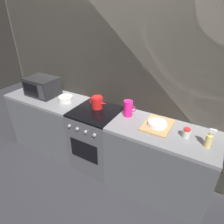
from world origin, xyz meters
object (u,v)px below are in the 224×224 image
(spray_bottle, at_px, (209,140))
(spice_jar, at_px, (186,133))
(dish_pile, at_px, (157,124))
(mixing_bowl, at_px, (66,99))
(pitcher, at_px, (128,108))
(microwave, at_px, (42,86))
(stove_unit, at_px, (97,139))
(kettle, at_px, (97,102))

(spray_bottle, bearing_deg, spice_jar, 166.71)
(dish_pile, bearing_deg, spray_bottle, -10.47)
(mixing_bowl, relative_size, spray_bottle, 0.99)
(pitcher, bearing_deg, microwave, -176.81)
(stove_unit, distance_m, spray_bottle, 1.45)
(stove_unit, relative_size, spice_jar, 8.57)
(spray_bottle, bearing_deg, microwave, 178.30)
(microwave, height_order, mixing_bowl, microwave)
(kettle, distance_m, dish_pile, 0.84)
(stove_unit, xyz_separation_m, spice_jar, (1.13, 0.00, 0.50))
(pitcher, bearing_deg, stove_unit, -166.58)
(stove_unit, bearing_deg, mixing_bowl, 178.35)
(dish_pile, height_order, spray_bottle, spray_bottle)
(mixing_bowl, height_order, spice_jar, spice_jar)
(pitcher, distance_m, spray_bottle, 0.94)
(microwave, height_order, spray_bottle, microwave)
(stove_unit, bearing_deg, spray_bottle, -2.02)
(microwave, relative_size, mixing_bowl, 2.30)
(microwave, distance_m, spray_bottle, 2.33)
(mixing_bowl, xyz_separation_m, dish_pile, (1.33, 0.04, -0.02))
(microwave, height_order, dish_pile, microwave)
(pitcher, height_order, dish_pile, pitcher)
(microwave, bearing_deg, spice_jar, -0.50)
(mixing_bowl, distance_m, spice_jar, 1.66)
(dish_pile, bearing_deg, mixing_bowl, -178.44)
(stove_unit, distance_m, kettle, 0.54)
(stove_unit, bearing_deg, microwave, 178.74)
(spray_bottle, bearing_deg, mixing_bowl, 178.08)
(kettle, bearing_deg, stove_unit, -71.35)
(microwave, bearing_deg, dish_pile, 0.95)
(kettle, xyz_separation_m, spice_jar, (1.16, -0.08, -0.03))
(kettle, xyz_separation_m, mixing_bowl, (-0.50, -0.07, -0.04))
(microwave, distance_m, pitcher, 1.40)
(stove_unit, height_order, pitcher, pitcher)
(dish_pile, xyz_separation_m, spray_bottle, (0.54, -0.10, 0.06))
(dish_pile, bearing_deg, kettle, 178.03)
(kettle, bearing_deg, spice_jar, -3.80)
(dish_pile, bearing_deg, spice_jar, -8.54)
(dish_pile, bearing_deg, microwave, -179.05)
(spice_jar, bearing_deg, stove_unit, -179.84)
(kettle, distance_m, mixing_bowl, 0.50)
(pitcher, xyz_separation_m, spice_jar, (0.72, -0.10, -0.05))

